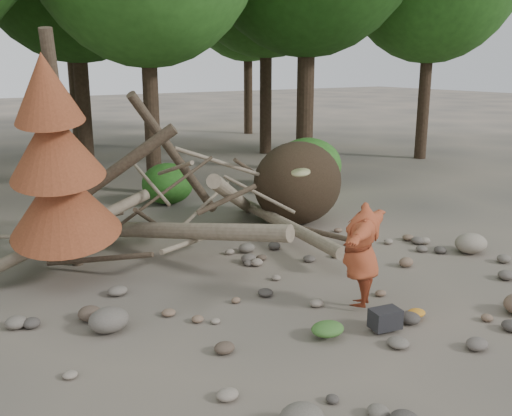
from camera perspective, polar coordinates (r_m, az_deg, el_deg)
ground at (r=9.12m, az=7.22°, el=-10.23°), size 120.00×120.00×0.00m
deadfall_pile at (r=13.20m, az=2.34°, el=2.01°), size 8.55×5.24×3.30m
dead_conifer at (r=10.08m, az=-19.24°, el=4.05°), size 2.06×2.16×4.35m
bush_mid at (r=15.74m, az=-8.83°, el=2.43°), size 1.40×1.40×1.12m
bush_right at (r=17.15m, az=5.21°, el=4.34°), size 2.00×2.00×1.60m
frisbee_thrower at (r=8.94m, az=10.47°, el=-4.58°), size 2.40×1.58×2.30m
backpack at (r=8.58m, az=12.78°, el=-11.10°), size 0.47×0.36×0.29m
cloth_green at (r=8.28m, az=7.17°, el=-12.22°), size 0.49×0.41×0.18m
cloth_orange at (r=9.11m, az=15.72°, el=-10.35°), size 0.30×0.25×0.11m
boulder_mid_right at (r=12.42m, az=20.70°, el=-3.32°), size 0.67×0.60×0.40m
boulder_mid_left at (r=8.64m, az=-14.51°, el=-10.78°), size 0.58×0.52×0.35m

